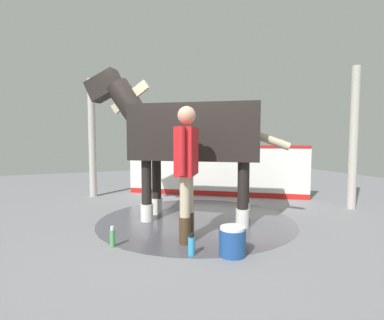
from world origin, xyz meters
TOP-DOWN VIEW (x-y plane):
  - ground_plane at (0.00, 0.00)m, footprint 16.00×16.00m
  - wet_patch at (-0.17, 0.21)m, footprint 3.17×3.17m
  - barrier_wall at (-1.87, 1.41)m, footprint 2.46×3.43m
  - roof_post_near at (-2.89, -1.17)m, footprint 0.16×0.16m
  - roof_post_far at (0.23, 3.24)m, footprint 0.16×0.16m
  - horse at (-0.24, 0.11)m, footprint 2.15×2.85m
  - handler at (0.69, -0.30)m, footprint 0.59×0.46m
  - wash_bucket at (1.35, 0.00)m, footprint 0.31×0.31m
  - bottle_shampoo at (1.16, -0.43)m, footprint 0.08×0.08m
  - bottle_spray at (0.56, -1.22)m, footprint 0.06×0.06m

SIDE VIEW (x-z plane):
  - ground_plane at x=0.00m, z-range -0.02..0.00m
  - wet_patch at x=-0.17m, z-range 0.00..0.00m
  - bottle_shampoo at x=1.16m, z-range -0.01..0.25m
  - bottle_spray at x=0.56m, z-range -0.01..0.25m
  - wash_bucket at x=1.35m, z-range 0.00..0.33m
  - barrier_wall at x=-1.87m, z-range -0.04..1.13m
  - handler at x=0.69m, z-range 0.14..1.88m
  - roof_post_near at x=-2.89m, z-range 0.00..2.65m
  - roof_post_far at x=0.23m, z-range 0.00..2.65m
  - horse at x=-0.24m, z-range 0.15..2.64m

